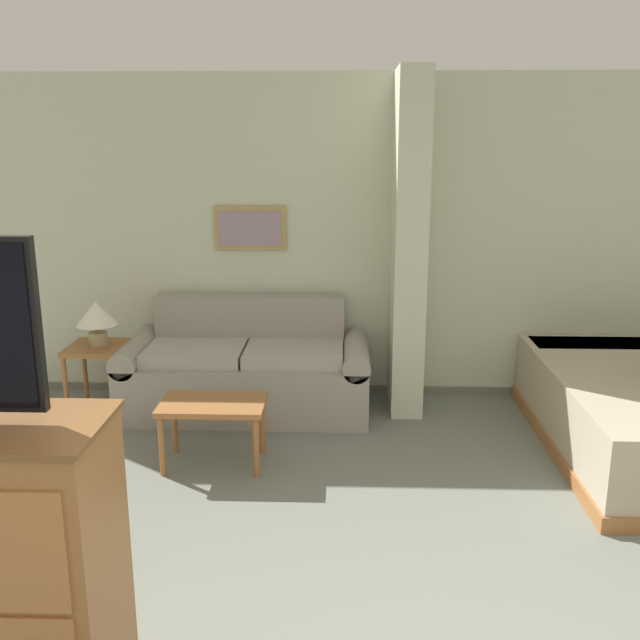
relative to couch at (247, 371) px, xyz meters
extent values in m
cube|color=beige|center=(1.23, 0.48, 0.98)|extent=(7.75, 0.12, 2.60)
cube|color=slate|center=(1.23, 0.41, -0.29)|extent=(7.75, 0.02, 0.06)
cube|color=tan|center=(0.00, 0.40, 1.08)|extent=(0.58, 0.02, 0.35)
cube|color=gray|center=(0.00, 0.39, 1.08)|extent=(0.51, 0.01, 0.28)
cube|color=beige|center=(1.25, 0.12, 0.98)|extent=(0.24, 0.60, 2.60)
cube|color=gray|center=(0.00, -0.04, -0.10)|extent=(1.53, 0.84, 0.44)
cube|color=gray|center=(0.00, 0.28, 0.33)|extent=(1.53, 0.20, 0.42)
cube|color=gray|center=(-0.86, -0.04, -0.10)|extent=(0.18, 0.84, 0.44)
cylinder|color=gray|center=(-0.86, -0.04, 0.16)|extent=(0.20, 0.84, 0.20)
cube|color=gray|center=(0.86, -0.04, -0.10)|extent=(0.18, 0.84, 0.44)
cylinder|color=gray|center=(0.86, -0.04, 0.16)|extent=(0.20, 0.84, 0.20)
cube|color=#A49F94|center=(-0.38, -0.09, 0.17)|extent=(0.75, 0.60, 0.10)
cube|color=#A49F94|center=(0.38, -0.09, 0.17)|extent=(0.75, 0.60, 0.10)
cube|color=#996033|center=(-0.09, -0.99, 0.10)|extent=(0.68, 0.43, 0.04)
cylinder|color=#996033|center=(-0.39, -1.17, -0.12)|extent=(0.04, 0.04, 0.40)
cylinder|color=#996033|center=(0.22, -1.17, -0.12)|extent=(0.04, 0.04, 0.40)
cylinder|color=#996033|center=(-0.39, -0.82, -0.12)|extent=(0.04, 0.04, 0.40)
cylinder|color=#996033|center=(0.22, -0.82, -0.12)|extent=(0.04, 0.04, 0.40)
cube|color=#996033|center=(-1.14, -0.08, 0.20)|extent=(0.47, 0.47, 0.04)
cylinder|color=#996033|center=(-1.34, -0.29, -0.07)|extent=(0.04, 0.04, 0.50)
cylinder|color=#996033|center=(-0.93, -0.29, -0.07)|extent=(0.04, 0.04, 0.50)
cylinder|color=#996033|center=(-1.34, 0.13, -0.07)|extent=(0.04, 0.04, 0.50)
cylinder|color=#996033|center=(-0.93, 0.13, -0.07)|extent=(0.04, 0.04, 0.50)
cylinder|color=tan|center=(-1.14, -0.08, 0.28)|extent=(0.14, 0.14, 0.11)
cylinder|color=tan|center=(-1.14, -0.08, 0.36)|extent=(0.02, 0.02, 0.06)
cone|color=white|center=(-1.14, -0.08, 0.48)|extent=(0.31, 0.31, 0.18)
cube|color=white|center=(3.03, 0.12, 0.17)|extent=(1.54, 0.36, 0.10)
camera|label=1|loc=(0.76, -5.32, 1.78)|focal=40.00mm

